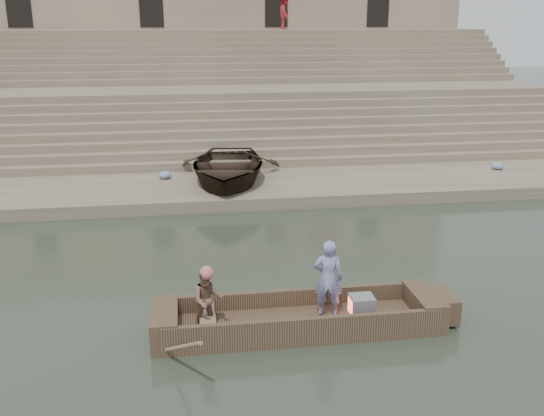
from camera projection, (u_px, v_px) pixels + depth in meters
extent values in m
plane|color=#2C3729|center=(217.00, 298.00, 13.22)|extent=(120.00, 120.00, 0.00)
cube|color=gray|center=(202.00, 190.00, 20.72)|extent=(32.00, 4.00, 0.40)
cube|color=gray|center=(195.00, 120.00, 27.45)|extent=(32.00, 3.00, 2.80)
cube|color=gray|center=(191.00, 79.00, 33.70)|extent=(32.00, 3.00, 5.20)
cube|color=gray|center=(200.00, 171.00, 22.80)|extent=(32.00, 0.50, 0.70)
cube|color=gray|center=(199.00, 164.00, 23.23)|extent=(32.00, 0.50, 1.00)
cube|color=gray|center=(199.00, 157.00, 23.66)|extent=(32.00, 0.50, 1.30)
cube|color=gray|center=(198.00, 150.00, 24.08)|extent=(32.00, 0.50, 1.60)
cube|color=gray|center=(198.00, 144.00, 24.51)|extent=(32.00, 0.50, 1.90)
cube|color=gray|center=(197.00, 138.00, 24.94)|extent=(32.00, 0.50, 2.20)
cube|color=gray|center=(197.00, 132.00, 25.37)|extent=(32.00, 0.50, 2.50)
cube|color=gray|center=(196.00, 127.00, 25.79)|extent=(32.00, 0.50, 2.80)
cube|color=gray|center=(194.00, 111.00, 29.06)|extent=(32.00, 0.50, 3.10)
cube|color=gray|center=(194.00, 107.00, 29.48)|extent=(32.00, 0.50, 3.40)
cube|color=gray|center=(193.00, 102.00, 29.91)|extent=(32.00, 0.50, 3.70)
cube|color=gray|center=(193.00, 98.00, 30.34)|extent=(32.00, 0.50, 4.00)
cube|color=gray|center=(192.00, 94.00, 30.77)|extent=(32.00, 0.50, 4.30)
cube|color=gray|center=(192.00, 90.00, 31.19)|extent=(32.00, 0.50, 4.60)
cube|color=gray|center=(192.00, 86.00, 31.62)|extent=(32.00, 0.50, 4.90)
cube|color=gray|center=(192.00, 82.00, 32.05)|extent=(32.00, 0.50, 5.20)
cube|color=tan|center=(188.00, 21.00, 36.59)|extent=(32.00, 5.00, 11.20)
cube|color=black|center=(18.00, 2.00, 32.72)|extent=(1.30, 0.18, 2.60)
cube|color=black|center=(151.00, 3.00, 33.70)|extent=(1.30, 0.18, 2.60)
cube|color=black|center=(276.00, 3.00, 34.67)|extent=(1.30, 0.18, 2.60)
cube|color=black|center=(378.00, 4.00, 35.51)|extent=(1.30, 0.18, 2.60)
cube|color=brown|center=(298.00, 324.00, 11.85)|extent=(5.00, 1.30, 0.22)
cube|color=brown|center=(305.00, 332.00, 11.21)|extent=(5.20, 0.12, 0.56)
cube|color=brown|center=(293.00, 302.00, 12.38)|extent=(5.20, 0.12, 0.56)
cube|color=brown|center=(165.00, 325.00, 11.44)|extent=(0.50, 1.30, 0.60)
cube|color=brown|center=(424.00, 307.00, 12.15)|extent=(0.50, 1.30, 0.60)
cube|color=brown|center=(443.00, 305.00, 12.20)|extent=(0.35, 0.90, 0.50)
cube|color=#937A5B|center=(207.00, 317.00, 11.52)|extent=(0.30, 1.20, 0.08)
cylinder|color=#937A5B|center=(172.00, 349.00, 10.61)|extent=(1.03, 2.10, 1.36)
sphere|color=#CA646D|center=(207.00, 273.00, 11.12)|extent=(0.26, 0.26, 0.26)
imported|color=navy|center=(328.00, 278.00, 11.76)|extent=(0.64, 0.50, 1.56)
imported|color=#22684D|center=(208.00, 300.00, 11.28)|extent=(0.63, 0.52, 1.19)
cube|color=slate|center=(362.00, 306.00, 11.93)|extent=(0.46, 0.42, 0.40)
cube|color=#E5593F|center=(351.00, 306.00, 11.90)|extent=(0.04, 0.34, 0.32)
imported|color=#2D2116|center=(227.00, 167.00, 20.89)|extent=(4.36, 5.62, 1.07)
imported|color=maroon|center=(284.00, 12.00, 33.34)|extent=(0.67, 1.17, 1.80)
ellipsoid|color=#3F5999|center=(229.00, 183.00, 20.39)|extent=(0.44, 0.44, 0.26)
ellipsoid|color=#3F5999|center=(208.00, 177.00, 21.20)|extent=(0.44, 0.44, 0.26)
ellipsoid|color=#3F5999|center=(498.00, 166.00, 22.73)|extent=(0.44, 0.44, 0.26)
ellipsoid|color=#3F5999|center=(165.00, 175.00, 21.42)|extent=(0.44, 0.44, 0.26)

